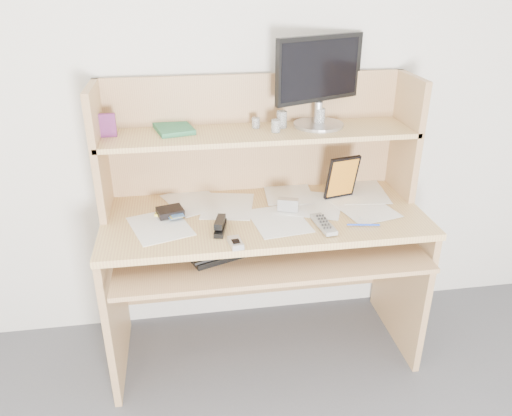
{
  "coord_description": "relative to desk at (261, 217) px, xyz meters",
  "views": [
    {
      "loc": [
        -0.34,
        -0.45,
        1.72
      ],
      "look_at": [
        -0.04,
        1.43,
        0.8
      ],
      "focal_mm": 35.0,
      "sensor_mm": 36.0,
      "label": 1
    }
  ],
  "objects": [
    {
      "name": "back_wall",
      "position": [
        0.0,
        0.24,
        0.56
      ],
      "size": [
        3.6,
        0.04,
        2.5
      ],
      "primitive_type": "cube",
      "color": "silver",
      "rests_on": "floor"
    },
    {
      "name": "desk",
      "position": [
        0.0,
        0.0,
        0.0
      ],
      "size": [
        1.4,
        0.7,
        1.3
      ],
      "color": "#D6B66D",
      "rests_on": "floor"
    },
    {
      "name": "paper_clutter",
      "position": [
        0.0,
        -0.08,
        0.06
      ],
      "size": [
        1.32,
        0.54,
        0.01
      ],
      "primitive_type": "cube",
      "color": "white",
      "rests_on": "desk"
    },
    {
      "name": "keyboard",
      "position": [
        -0.1,
        -0.17,
        -0.03
      ],
      "size": [
        0.53,
        0.35,
        0.03
      ],
      "rotation": [
        0.0,
        0.0,
        0.37
      ],
      "color": "black",
      "rests_on": "desk"
    },
    {
      "name": "tv_remote",
      "position": [
        0.22,
        -0.25,
        0.07
      ],
      "size": [
        0.07,
        0.18,
        0.02
      ],
      "primitive_type": "cube",
      "rotation": [
        0.0,
        0.0,
        0.13
      ],
      "color": "gray",
      "rests_on": "paper_clutter"
    },
    {
      "name": "flip_phone",
      "position": [
        -0.16,
        -0.34,
        0.07
      ],
      "size": [
        0.06,
        0.09,
        0.02
      ],
      "primitive_type": "cube",
      "rotation": [
        0.0,
        0.0,
        0.14
      ],
      "color": "silver",
      "rests_on": "paper_clutter"
    },
    {
      "name": "stapler",
      "position": [
        -0.2,
        -0.21,
        0.08
      ],
      "size": [
        0.07,
        0.15,
        0.04
      ],
      "primitive_type": "cube",
      "rotation": [
        0.0,
        0.0,
        -0.22
      ],
      "color": "black",
      "rests_on": "paper_clutter"
    },
    {
      "name": "wallet",
      "position": [
        -0.41,
        -0.04,
        0.08
      ],
      "size": [
        0.13,
        0.11,
        0.03
      ],
      "primitive_type": "cube",
      "rotation": [
        0.0,
        0.0,
        0.26
      ],
      "color": "black",
      "rests_on": "paper_clutter"
    },
    {
      "name": "sticky_note_pad",
      "position": [
        -0.42,
        -0.01,
        0.06
      ],
      "size": [
        0.1,
        0.1,
        0.01
      ],
      "primitive_type": "cube",
      "rotation": [
        0.0,
        0.0,
        -0.29
      ],
      "color": "yellow",
      "rests_on": "desk"
    },
    {
      "name": "digital_camera",
      "position": [
        0.11,
        -0.08,
        0.09
      ],
      "size": [
        0.1,
        0.06,
        0.06
      ],
      "primitive_type": "cube",
      "rotation": [
        0.0,
        0.0,
        -0.33
      ],
      "color": "#A3A3A5",
      "rests_on": "paper_clutter"
    },
    {
      "name": "game_case",
      "position": [
        0.38,
        0.01,
        0.17
      ],
      "size": [
        0.15,
        0.05,
        0.21
      ],
      "primitive_type": "cube",
      "rotation": [
        0.0,
        0.0,
        0.23
      ],
      "color": "black",
      "rests_on": "paper_clutter"
    },
    {
      "name": "blue_pen",
      "position": [
        0.39,
        -0.27,
        0.07
      ],
      "size": [
        0.13,
        0.03,
        0.01
      ],
      "primitive_type": "cylinder",
      "rotation": [
        1.57,
        0.0,
        1.39
      ],
      "color": "blue",
      "rests_on": "paper_clutter"
    },
    {
      "name": "card_box",
      "position": [
        -0.64,
        0.09,
        0.44
      ],
      "size": [
        0.07,
        0.02,
        0.1
      ],
      "primitive_type": "cube",
      "rotation": [
        0.0,
        0.0,
        0.02
      ],
      "color": "maroon",
      "rests_on": "desk"
    },
    {
      "name": "shelf_book",
      "position": [
        -0.37,
        0.13,
        0.4
      ],
      "size": [
        0.19,
        0.23,
        0.02
      ],
      "primitive_type": "cube",
      "rotation": [
        0.0,
        0.0,
        0.24
      ],
      "color": "#2E7341",
      "rests_on": "desk"
    },
    {
      "name": "chip_stack_a",
      "position": [
        0.07,
        0.04,
        0.41
      ],
      "size": [
        0.04,
        0.04,
        0.05
      ],
      "primitive_type": "cylinder",
      "rotation": [
        0.0,
        0.0,
        -0.13
      ],
      "color": "black",
      "rests_on": "desk"
    },
    {
      "name": "chip_stack_b",
      "position": [
        0.11,
        0.1,
        0.42
      ],
      "size": [
        0.05,
        0.05,
        0.07
      ],
      "primitive_type": "cylinder",
      "rotation": [
        0.0,
        0.0,
        0.01
      ],
      "color": "silver",
      "rests_on": "desk"
    },
    {
      "name": "chip_stack_c",
      "position": [
        -0.01,
        0.12,
        0.41
      ],
      "size": [
        0.04,
        0.04,
        0.05
      ],
      "primitive_type": "cylinder",
      "rotation": [
        0.0,
        0.0,
        0.02
      ],
      "color": "black",
      "rests_on": "desk"
    },
    {
      "name": "chip_stack_d",
      "position": [
        0.28,
        0.11,
        0.43
      ],
      "size": [
        0.06,
        0.06,
        0.08
      ],
      "primitive_type": "cylinder",
      "rotation": [
        0.0,
        0.0,
        0.32
      ],
      "color": "silver",
      "rests_on": "desk"
    },
    {
      "name": "monitor",
      "position": [
        0.28,
        0.12,
        0.59
      ],
      "size": [
        0.42,
        0.24,
        0.39
      ],
      "rotation": [
        0.0,
        0.0,
        0.4
      ],
      "color": "#B4B4B9",
      "rests_on": "desk"
    }
  ]
}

